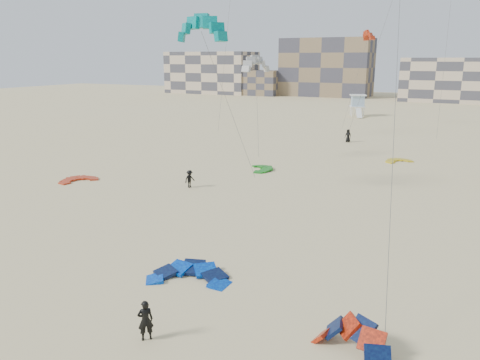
% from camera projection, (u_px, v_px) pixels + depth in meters
% --- Properties ---
extents(ground, '(320.00, 320.00, 0.00)m').
position_uv_depth(ground, '(171.00, 307.00, 22.78)').
color(ground, '#D0BE8B').
rests_on(ground, ground).
extents(kite_ground_blue, '(5.26, 5.42, 1.86)m').
position_uv_depth(kite_ground_blue, '(189.00, 279.00, 25.74)').
color(kite_ground_blue, blue).
rests_on(kite_ground_blue, ground).
extents(kite_ground_orange, '(4.77, 4.78, 3.53)m').
position_uv_depth(kite_ground_orange, '(352.00, 355.00, 19.12)').
color(kite_ground_orange, '#FF310C').
rests_on(kite_ground_orange, ground).
extents(kite_ground_red, '(4.76, 4.68, 0.71)m').
position_uv_depth(kite_ground_red, '(79.00, 181.00, 46.34)').
color(kite_ground_red, red).
rests_on(kite_ground_red, ground).
extents(kite_ground_green, '(4.68, 4.59, 0.80)m').
position_uv_depth(kite_ground_green, '(261.00, 170.00, 51.01)').
color(kite_ground_green, '#157916').
rests_on(kite_ground_green, ground).
extents(kite_ground_yellow, '(4.31, 4.33, 0.56)m').
position_uv_depth(kite_ground_yellow, '(398.00, 162.00, 54.94)').
color(kite_ground_yellow, gold).
rests_on(kite_ground_yellow, ground).
extents(kitesurfer_main, '(0.79, 0.79, 1.84)m').
position_uv_depth(kitesurfer_main, '(145.00, 320.00, 19.95)').
color(kitesurfer_main, black).
rests_on(kitesurfer_main, ground).
extents(kitesurfer_c, '(0.93, 1.22, 1.66)m').
position_uv_depth(kitesurfer_c, '(190.00, 179.00, 43.76)').
color(kitesurfer_c, black).
rests_on(kitesurfer_c, ground).
extents(kitesurfer_e, '(0.96, 0.68, 1.86)m').
position_uv_depth(kitesurfer_e, '(348.00, 136.00, 67.63)').
color(kitesurfer_e, black).
rests_on(kitesurfer_e, ground).
extents(kite_fly_teal_a, '(4.85, 7.04, 14.19)m').
position_uv_depth(kite_fly_teal_a, '(201.00, 31.00, 37.29)').
color(kite_fly_teal_a, '#01A893').
rests_on(kite_fly_teal_a, ground).
extents(kite_fly_grey, '(4.60, 4.87, 11.24)m').
position_uv_depth(kite_fly_grey, '(256.00, 66.00, 52.81)').
color(kite_fly_grey, silver).
rests_on(kite_fly_grey, ground).
extents(kite_fly_red, '(4.51, 12.76, 15.81)m').
position_uv_depth(kite_fly_red, '(368.00, 36.00, 79.11)').
color(kite_fly_red, red).
rests_on(kite_fly_red, ground).
extents(lifeguard_tower_far, '(4.02, 6.59, 4.46)m').
position_uv_depth(lifeguard_tower_far, '(357.00, 106.00, 97.89)').
color(lifeguard_tower_far, white).
rests_on(lifeguard_tower_far, ground).
extents(condo_west_a, '(30.00, 15.00, 14.00)m').
position_uv_depth(condo_west_a, '(212.00, 73.00, 163.77)').
color(condo_west_a, beige).
rests_on(condo_west_a, ground).
extents(condo_west_b, '(28.00, 14.00, 18.00)m').
position_uv_depth(condo_west_b, '(327.00, 67.00, 149.92)').
color(condo_west_b, '#806A4D').
rests_on(condo_west_b, ground).
extents(condo_mid, '(32.00, 16.00, 12.00)m').
position_uv_depth(condo_mid, '(463.00, 80.00, 130.35)').
color(condo_mid, beige).
rests_on(condo_mid, ground).
extents(condo_fill_left, '(12.00, 10.00, 8.00)m').
position_uv_depth(condo_fill_left, '(262.00, 83.00, 154.36)').
color(condo_fill_left, '#806A4D').
rests_on(condo_fill_left, ground).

